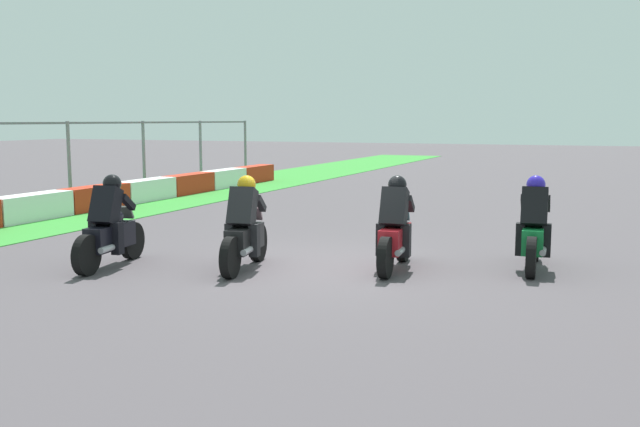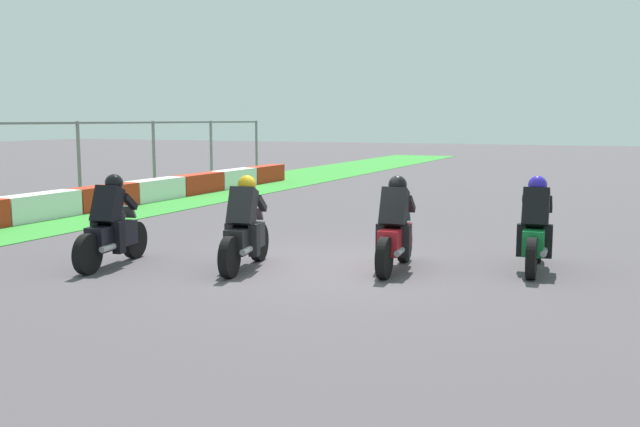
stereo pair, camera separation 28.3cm
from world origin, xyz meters
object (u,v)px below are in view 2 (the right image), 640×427
at_px(rider_lane_a, 535,232).
at_px(rider_lane_b, 395,231).
at_px(rider_lane_d, 112,228).
at_px(rider_lane_c, 245,231).

distance_m(rider_lane_a, rider_lane_b, 2.23).
bearing_deg(rider_lane_b, rider_lane_d, 105.08).
height_order(rider_lane_c, rider_lane_d, same).
height_order(rider_lane_a, rider_lane_c, same).
distance_m(rider_lane_a, rider_lane_c, 4.64).
xyz_separation_m(rider_lane_c, rider_lane_d, (-0.68, 2.12, 0.00)).
xyz_separation_m(rider_lane_b, rider_lane_c, (-0.90, 2.24, 0.00)).
bearing_deg(rider_lane_c, rider_lane_a, -77.60).
xyz_separation_m(rider_lane_b, rider_lane_d, (-1.58, 4.36, 0.00)).
height_order(rider_lane_a, rider_lane_d, same).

